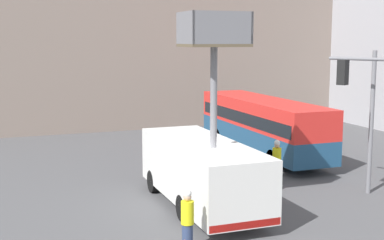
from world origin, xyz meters
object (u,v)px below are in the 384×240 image
object	(u,v)px
utility_truck	(202,167)
city_bus	(262,122)
traffic_light_pole	(362,101)
road_worker_near_truck	(187,221)
road_worker_directing	(277,162)

from	to	relation	value
utility_truck	city_bus	size ratio (longest dim) A/B	0.70
traffic_light_pole	road_worker_near_truck	distance (m)	9.08
utility_truck	road_worker_near_truck	xyz separation A→B (m)	(-1.92, -3.75, -0.59)
traffic_light_pole	road_worker_near_truck	size ratio (longest dim) A/B	3.02
city_bus	road_worker_directing	distance (m)	6.01
city_bus	road_worker_near_truck	bearing A→B (deg)	151.30
traffic_light_pole	road_worker_near_truck	xyz separation A→B (m)	(-8.14, -2.79, -2.90)
city_bus	road_worker_near_truck	world-z (taller)	city_bus
city_bus	traffic_light_pole	bearing A→B (deg)	-173.57
road_worker_directing	traffic_light_pole	bearing A→B (deg)	-98.42
road_worker_directing	road_worker_near_truck	bearing A→B (deg)	-179.84
city_bus	road_worker_near_truck	distance (m)	14.04
utility_truck	road_worker_directing	bearing A→B (deg)	24.80
utility_truck	traffic_light_pole	bearing A→B (deg)	-8.78
road_worker_near_truck	traffic_light_pole	bearing A→B (deg)	142.43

